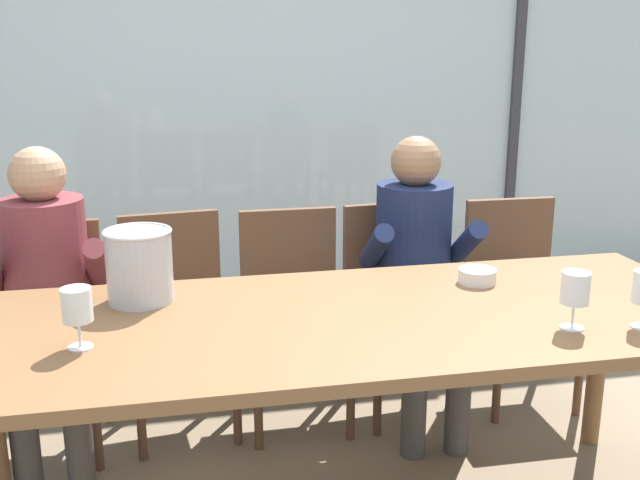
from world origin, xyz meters
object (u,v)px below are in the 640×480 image
(chair_near_window_right, at_px, (516,283))
(dining_table, at_px, (343,338))
(chair_near_curtain, at_px, (48,318))
(person_navy_polo, at_px, (418,262))
(wine_glass_near_bucket, at_px, (77,308))
(chair_right_of_center, at_px, (396,290))
(ice_bucket_primary, at_px, (139,265))
(person_maroon_top, at_px, (46,285))
(chair_center, at_px, (293,299))
(tasting_bowl, at_px, (477,276))
(chair_left_of_center, at_px, (176,304))
(wine_glass_by_left_taster, at_px, (575,291))

(chair_near_window_right, bearing_deg, dining_table, -138.49)
(chair_near_curtain, bearing_deg, person_navy_polo, -2.59)
(person_navy_polo, relative_size, wine_glass_near_bucket, 7.00)
(chair_right_of_center, relative_size, ice_bucket_primary, 3.74)
(dining_table, xyz_separation_m, person_navy_polo, (0.50, 0.73, -0.00))
(chair_right_of_center, bearing_deg, person_maroon_top, -178.87)
(chair_center, bearing_deg, tasting_bowl, -49.73)
(dining_table, relative_size, wine_glass_near_bucket, 14.21)
(chair_center, xyz_separation_m, person_maroon_top, (-0.97, -0.13, 0.17))
(person_navy_polo, bearing_deg, chair_near_window_right, 17.72)
(chair_near_curtain, relative_size, chair_left_of_center, 1.00)
(chair_center, relative_size, chair_right_of_center, 1.00)
(chair_near_window_right, bearing_deg, person_navy_polo, -164.29)
(person_navy_polo, bearing_deg, chair_right_of_center, 106.98)
(chair_center, height_order, chair_right_of_center, same)
(wine_glass_near_bucket, bearing_deg, chair_center, 51.66)
(chair_near_window_right, distance_m, person_navy_polo, 0.57)
(chair_right_of_center, distance_m, wine_glass_near_bucket, 1.62)
(chair_right_of_center, distance_m, chair_near_window_right, 0.56)
(chair_left_of_center, bearing_deg, chair_near_curtain, 179.50)
(dining_table, height_order, chair_right_of_center, chair_right_of_center)
(chair_near_curtain, xyz_separation_m, chair_center, (0.99, 0.02, 0.00))
(dining_table, relative_size, chair_center, 2.75)
(chair_right_of_center, height_order, person_maroon_top, person_maroon_top)
(chair_left_of_center, bearing_deg, chair_right_of_center, -6.77)
(chair_center, bearing_deg, chair_left_of_center, 176.20)
(tasting_bowl, bearing_deg, ice_bucket_primary, 177.58)
(dining_table, relative_size, chair_near_curtain, 2.75)
(chair_right_of_center, height_order, tasting_bowl, chair_right_of_center)
(chair_near_window_right, bearing_deg, person_maroon_top, -175.11)
(chair_near_window_right, distance_m, wine_glass_by_left_taster, 1.23)
(chair_near_window_right, height_order, wine_glass_by_left_taster, wine_glass_by_left_taster)
(wine_glass_by_left_taster, bearing_deg, dining_table, 159.63)
(chair_near_curtain, xyz_separation_m, person_navy_polo, (1.50, -0.11, 0.17))
(chair_left_of_center, height_order, wine_glass_near_bucket, wine_glass_near_bucket)
(chair_left_of_center, relative_size, chair_center, 1.00)
(dining_table, bearing_deg, wine_glass_by_left_taster, -20.37)
(chair_right_of_center, height_order, wine_glass_by_left_taster, wine_glass_by_left_taster)
(chair_right_of_center, xyz_separation_m, person_maroon_top, (-1.44, -0.16, 0.17))
(ice_bucket_primary, bearing_deg, tasting_bowl, -2.42)
(wine_glass_by_left_taster, bearing_deg, person_maroon_top, 149.10)
(dining_table, bearing_deg, chair_near_window_right, 40.52)
(chair_near_window_right, height_order, ice_bucket_primary, ice_bucket_primary)
(chair_right_of_center, distance_m, ice_bucket_primary, 1.29)
(chair_center, xyz_separation_m, wine_glass_by_left_taster, (0.65, -1.10, 0.37))
(wine_glass_by_left_taster, bearing_deg, chair_near_curtain, 146.59)
(ice_bucket_primary, bearing_deg, dining_table, -23.47)
(person_navy_polo, distance_m, wine_glass_by_left_taster, 1.00)
(chair_right_of_center, relative_size, person_navy_polo, 0.74)
(chair_left_of_center, height_order, person_maroon_top, person_maroon_top)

